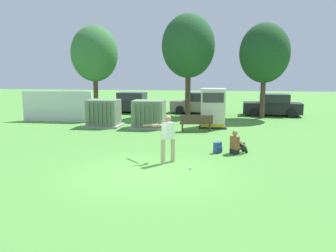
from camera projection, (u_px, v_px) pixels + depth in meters
name	position (u px, v px, depth m)	size (l,w,h in m)	color
ground_plane	(146.00, 173.00, 11.13)	(96.00, 96.00, 0.00)	#51933D
fence_panel	(57.00, 106.00, 22.39)	(4.80, 0.12, 2.00)	silver
transformer_west	(104.00, 113.00, 20.37)	(2.10, 1.70, 1.62)	#9E9B93
transformer_mid_west	(149.00, 115.00, 19.85)	(2.10, 1.70, 1.62)	#9E9B93
generator_enclosure	(213.00, 108.00, 19.94)	(1.60, 1.40, 2.30)	#262626
park_bench	(196.00, 122.00, 18.63)	(1.84, 0.77, 0.92)	#4C3828
batter	(167.00, 136.00, 12.26)	(1.38, 1.25, 1.74)	tan
sports_ball	(190.00, 168.00, 11.54)	(0.09, 0.09, 0.09)	white
seated_spectator	(237.00, 144.00, 13.68)	(0.78, 0.69, 0.96)	black
backpack	(218.00, 148.00, 13.81)	(0.37, 0.38, 0.44)	#264C8C
tree_left	(95.00, 54.00, 25.34)	(3.48, 3.48, 6.65)	#4C3828
tree_center_left	(188.00, 46.00, 24.72)	(3.88, 3.88, 7.41)	#4C3828
tree_center_right	(265.00, 53.00, 23.37)	(3.44, 3.44, 6.57)	#4C3828
parked_car_leftmost	(68.00, 102.00, 28.55)	(4.30, 2.13, 1.62)	maroon
parked_car_left_of_center	(131.00, 103.00, 27.23)	(4.31, 2.14, 1.62)	black
parked_car_right_of_center	(198.00, 104.00, 26.81)	(4.32, 2.17, 1.62)	gray
parked_car_rightmost	(273.00, 106.00, 25.33)	(4.32, 2.16, 1.62)	black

